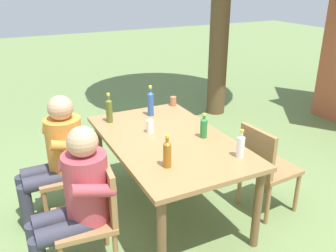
# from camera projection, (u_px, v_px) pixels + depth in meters

# --- Properties ---
(ground_plane) EXTENTS (24.00, 24.00, 0.00)m
(ground_plane) POSITION_uv_depth(u_px,v_px,m) (168.00, 210.00, 3.54)
(ground_plane) COLOR #6B844C
(dining_table) EXTENTS (1.69, 1.02, 0.77)m
(dining_table) POSITION_uv_depth(u_px,v_px,m) (168.00, 147.00, 3.27)
(dining_table) COLOR #A37547
(dining_table) RESTS_ON ground_plane
(chair_near_right) EXTENTS (0.48, 0.48, 0.87)m
(chair_near_right) POSITION_uv_depth(u_px,v_px,m) (94.00, 212.00, 2.70)
(chair_near_right) COLOR #A37547
(chair_near_right) RESTS_ON ground_plane
(chair_near_left) EXTENTS (0.47, 0.47, 0.87)m
(chair_near_left) POSITION_uv_depth(u_px,v_px,m) (71.00, 167.00, 3.33)
(chair_near_left) COLOR #A37547
(chair_near_left) RESTS_ON ground_plane
(chair_far_right) EXTENTS (0.47, 0.47, 0.87)m
(chair_far_right) POSITION_uv_depth(u_px,v_px,m) (265.00, 165.00, 3.36)
(chair_far_right) COLOR #A37547
(chair_far_right) RESTS_ON ground_plane
(person_in_white_shirt) EXTENTS (0.47, 0.61, 1.18)m
(person_in_white_shirt) POSITION_uv_depth(u_px,v_px,m) (77.00, 196.00, 2.59)
(person_in_white_shirt) COLOR #B7424C
(person_in_white_shirt) RESTS_ON ground_plane
(person_in_plaid_shirt) EXTENTS (0.47, 0.61, 1.18)m
(person_in_plaid_shirt) POSITION_uv_depth(u_px,v_px,m) (57.00, 153.00, 3.22)
(person_in_plaid_shirt) COLOR orange
(person_in_plaid_shirt) RESTS_ON ground_plane
(bottle_olive) EXTENTS (0.06, 0.06, 0.30)m
(bottle_olive) POSITION_uv_depth(u_px,v_px,m) (109.00, 110.00, 3.56)
(bottle_olive) COLOR #566623
(bottle_olive) RESTS_ON dining_table
(bottle_clear) EXTENTS (0.06, 0.06, 0.24)m
(bottle_clear) POSITION_uv_depth(u_px,v_px,m) (241.00, 145.00, 2.87)
(bottle_clear) COLOR white
(bottle_clear) RESTS_ON dining_table
(bottle_amber) EXTENTS (0.06, 0.06, 0.26)m
(bottle_amber) POSITION_uv_depth(u_px,v_px,m) (167.00, 153.00, 2.72)
(bottle_amber) COLOR #996019
(bottle_amber) RESTS_ON dining_table
(bottle_blue) EXTENTS (0.06, 0.06, 0.32)m
(bottle_blue) POSITION_uv_depth(u_px,v_px,m) (151.00, 103.00, 3.72)
(bottle_blue) COLOR #2D56A3
(bottle_blue) RESTS_ON dining_table
(bottle_green) EXTENTS (0.06, 0.06, 0.23)m
(bottle_green) POSITION_uv_depth(u_px,v_px,m) (204.00, 127.00, 3.23)
(bottle_green) COLOR #287A38
(bottle_green) RESTS_ON dining_table
(cup_white) EXTENTS (0.07, 0.07, 0.12)m
(cup_white) POSITION_uv_depth(u_px,v_px,m) (150.00, 126.00, 3.34)
(cup_white) COLOR white
(cup_white) RESTS_ON dining_table
(cup_terracotta) EXTENTS (0.07, 0.07, 0.10)m
(cup_terracotta) POSITION_uv_depth(u_px,v_px,m) (173.00, 101.00, 4.04)
(cup_terracotta) COLOR #BC6B47
(cup_terracotta) RESTS_ON dining_table
(backpack_by_far_side) EXTENTS (0.30, 0.21, 0.47)m
(backpack_by_far_side) POSITION_uv_depth(u_px,v_px,m) (155.00, 133.00, 4.70)
(backpack_by_far_side) COLOR #2D4784
(backpack_by_far_side) RESTS_ON ground_plane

